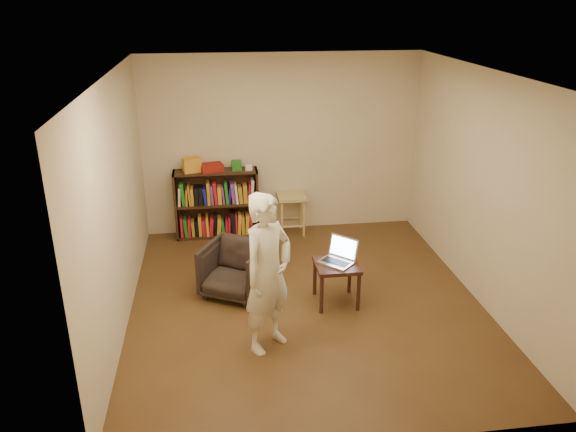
{
  "coord_description": "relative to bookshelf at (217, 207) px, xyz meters",
  "views": [
    {
      "loc": [
        -0.97,
        -5.62,
        3.36
      ],
      "look_at": [
        -0.16,
        0.35,
        0.95
      ],
      "focal_mm": 35.0,
      "sensor_mm": 36.0,
      "label": 1
    }
  ],
  "objects": [
    {
      "name": "box_yellow",
      "position": [
        -0.32,
        -0.02,
        0.66
      ],
      "size": [
        0.28,
        0.23,
        0.2
      ],
      "primitive_type": "cube",
      "rotation": [
        0.0,
        0.0,
        0.23
      ],
      "color": "orange",
      "rests_on": "bookshelf"
    },
    {
      "name": "person",
      "position": [
        0.46,
        -2.89,
        0.38
      ],
      "size": [
        0.71,
        0.69,
        1.64
      ],
      "primitive_type": "imported",
      "rotation": [
        0.0,
        0.0,
        0.72
      ],
      "color": "#EDE2C3",
      "rests_on": "floor"
    },
    {
      "name": "box_white",
      "position": [
        0.48,
        -0.04,
        0.6
      ],
      "size": [
        0.1,
        0.1,
        0.07
      ],
      "primitive_type": "cube",
      "rotation": [
        0.0,
        0.0,
        -0.14
      ],
      "color": "white",
      "rests_on": "bookshelf"
    },
    {
      "name": "ceiling",
      "position": [
        0.97,
        -2.09,
        2.16
      ],
      "size": [
        4.5,
        4.5,
        0.0
      ],
      "primitive_type": "plane",
      "color": "white",
      "rests_on": "wall_back"
    },
    {
      "name": "red_cloth",
      "position": [
        -0.05,
        -0.02,
        0.61
      ],
      "size": [
        0.35,
        0.29,
        0.1
      ],
      "primitive_type": "cube",
      "rotation": [
        0.0,
        0.0,
        0.24
      ],
      "color": "maroon",
      "rests_on": "bookshelf"
    },
    {
      "name": "wall_right",
      "position": [
        2.97,
        -2.09,
        0.86
      ],
      "size": [
        0.0,
        4.5,
        4.5
      ],
      "primitive_type": "plane",
      "rotation": [
        1.57,
        0.0,
        -1.57
      ],
      "color": "beige",
      "rests_on": "floor"
    },
    {
      "name": "wall_left",
      "position": [
        -1.03,
        -2.09,
        0.86
      ],
      "size": [
        0.0,
        4.5,
        4.5
      ],
      "primitive_type": "plane",
      "rotation": [
        1.57,
        0.0,
        1.57
      ],
      "color": "beige",
      "rests_on": "floor"
    },
    {
      "name": "armchair",
      "position": [
        0.17,
        -1.78,
        -0.12
      ],
      "size": [
        0.92,
        0.93,
        0.63
      ],
      "primitive_type": "imported",
      "rotation": [
        0.0,
        0.0,
        -0.48
      ],
      "color": "black",
      "rests_on": "floor"
    },
    {
      "name": "stool",
      "position": [
        1.09,
        -0.06,
        0.04
      ],
      "size": [
        0.41,
        0.41,
        0.6
      ],
      "color": "#A28A4E",
      "rests_on": "floor"
    },
    {
      "name": "side_table",
      "position": [
        1.32,
        -2.14,
        -0.03
      ],
      "size": [
        0.49,
        0.49,
        0.5
      ],
      "color": "black",
      "rests_on": "floor"
    },
    {
      "name": "bookshelf",
      "position": [
        0.0,
        0.0,
        0.0
      ],
      "size": [
        1.2,
        0.3,
        1.0
      ],
      "color": "black",
      "rests_on": "floor"
    },
    {
      "name": "floor",
      "position": [
        0.97,
        -2.09,
        -0.44
      ],
      "size": [
        4.5,
        4.5,
        0.0
      ],
      "primitive_type": "plane",
      "color": "#492D17",
      "rests_on": "ground"
    },
    {
      "name": "box_green",
      "position": [
        0.3,
        -0.02,
        0.63
      ],
      "size": [
        0.14,
        0.14,
        0.13
      ],
      "primitive_type": "cube",
      "rotation": [
        0.0,
        0.0,
        0.06
      ],
      "color": "#226D1D",
      "rests_on": "bookshelf"
    },
    {
      "name": "laptop",
      "position": [
        1.35,
        -2.09,
        0.12
      ],
      "size": [
        0.48,
        0.48,
        0.27
      ],
      "rotation": [
        0.0,
        0.0,
        -0.78
      ],
      "color": "silver",
      "rests_on": "side_table"
    },
    {
      "name": "wall_back",
      "position": [
        0.97,
        0.16,
        0.86
      ],
      "size": [
        4.0,
        0.0,
        4.0
      ],
      "primitive_type": "plane",
      "rotation": [
        1.57,
        0.0,
        0.0
      ],
      "color": "beige",
      "rests_on": "floor"
    }
  ]
}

